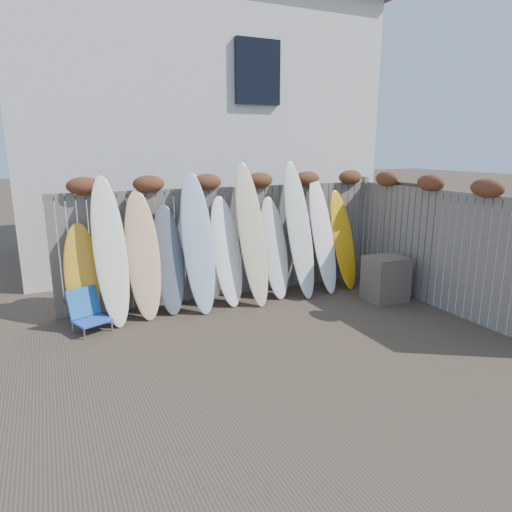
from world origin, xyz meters
name	(u,v)px	position (x,y,z in m)	size (l,w,h in m)	color
ground	(291,343)	(0.00, 0.00, 0.00)	(80.00, 80.00, 0.00)	#493A2D
back_fence	(232,232)	(0.06, 2.39, 1.18)	(6.05, 0.28, 2.24)	slate
right_fence	(443,242)	(2.99, 0.25, 1.14)	(0.28, 4.40, 2.24)	slate
house	(187,126)	(0.50, 6.50, 3.20)	(8.50, 5.50, 6.33)	silver
beach_chair	(88,312)	(-2.55, 1.69, 0.29)	(0.63, 0.65, 0.63)	blue
wooden_crate	(386,279)	(2.42, 0.93, 0.40)	(0.68, 0.57, 0.80)	#443C33
lattice_panel	(409,239)	(3.06, 1.10, 1.03)	(0.06, 1.37, 2.06)	#382B22
surfboard_0	(82,275)	(-2.56, 2.04, 0.78)	(0.51, 0.07, 1.62)	#FDA823
surfboard_1	(110,251)	(-2.13, 1.92, 1.14)	(0.50, 0.07, 2.37)	white
surfboard_2	(143,255)	(-1.63, 1.98, 1.01)	(0.53, 0.07, 2.11)	#DCB984
surfboard_3	(169,259)	(-1.21, 2.01, 0.89)	(0.49, 0.07, 1.84)	#555A66
surfboard_4	(198,242)	(-0.73, 1.91, 1.15)	(0.53, 0.07, 2.40)	#A1B5D0
surfboard_5	(227,251)	(-0.20, 1.98, 0.94)	(0.52, 0.07, 1.95)	white
surfboard_6	(252,234)	(0.23, 1.89, 1.22)	(0.49, 0.07, 2.54)	beige
surfboard_7	(274,248)	(0.73, 2.00, 0.91)	(0.49, 0.07, 1.89)	white
surfboard_8	(299,229)	(1.19, 1.92, 1.22)	(0.48, 0.07, 2.55)	silver
surfboard_9	(323,235)	(1.73, 1.95, 1.08)	(0.46, 0.07, 2.25)	white
surfboard_10	(343,239)	(2.22, 1.98, 0.94)	(0.48, 0.07, 1.95)	#FFAA11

